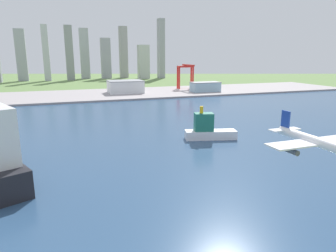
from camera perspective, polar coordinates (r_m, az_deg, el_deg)
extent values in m
plane|color=#638347|center=(294.93, -7.15, 1.25)|extent=(2400.00, 2400.00, 0.00)
cube|color=#2D4C70|center=(238.18, -3.99, -1.53)|extent=(840.00, 360.00, 0.15)
cube|color=#A29A9B|center=(479.70, -12.14, 5.80)|extent=(840.00, 140.00, 2.50)
cylinder|color=white|center=(110.58, 26.23, -2.71)|extent=(3.79, 34.42, 3.35)
cube|color=white|center=(111.84, 25.57, -2.74)|extent=(33.83, 8.00, 0.50)
cube|color=#193899|center=(120.48, 21.13, 0.79)|extent=(0.55, 4.13, 8.04)
cube|color=white|center=(121.12, 21.02, -0.60)|extent=(12.19, 3.94, 0.36)
cylinder|color=#4C4F54|center=(105.18, 22.26, -4.42)|extent=(1.90, 4.84, 1.84)
cube|color=white|center=(225.68, 7.99, -1.61)|extent=(38.75, 19.57, 6.32)
cube|color=#1E6B59|center=(222.31, 6.71, 0.76)|extent=(15.22, 11.84, 13.00)
cylinder|color=yellow|center=(220.19, 6.29, 3.05)|extent=(2.48, 2.48, 5.06)
cube|color=red|center=(531.46, 2.12, 8.90)|extent=(2.20, 2.20, 36.74)
cube|color=red|center=(541.57, 4.71, 8.95)|extent=(2.20, 2.20, 36.74)
cube|color=red|center=(538.89, 1.81, 8.97)|extent=(2.20, 2.20, 36.74)
cube|color=red|center=(548.85, 4.36, 9.01)|extent=(2.20, 2.20, 36.74)
cube|color=red|center=(538.97, 3.29, 11.06)|extent=(28.35, 10.00, 2.80)
cube|color=red|center=(527.89, 3.80, 11.31)|extent=(2.60, 47.79, 2.60)
cube|color=white|center=(484.53, -8.00, 7.26)|extent=(52.26, 38.19, 17.97)
cube|color=gray|center=(483.65, -8.03, 8.39)|extent=(53.31, 38.96, 1.20)
cube|color=#99BCD1|center=(498.42, 7.00, 7.24)|extent=(45.71, 22.70, 14.30)
cube|color=gray|center=(497.69, 7.03, 8.12)|extent=(46.62, 23.15, 1.20)
cube|color=#A1A5AE|center=(804.58, -25.80, 11.85)|extent=(22.62, 14.39, 119.15)
cube|color=silver|center=(786.89, -21.89, 12.56)|extent=(14.43, 17.72, 129.01)
cube|color=gray|center=(788.54, -18.00, 12.86)|extent=(18.21, 14.02, 129.27)
cube|color=#AAAEB4|center=(832.81, -15.36, 12.93)|extent=(22.26, 16.51, 126.63)
cube|color=#A3A3B0|center=(826.70, -11.58, 12.30)|extent=(24.35, 18.97, 102.99)
cube|color=#9E9C9E|center=(843.47, -8.35, 13.49)|extent=(20.96, 16.22, 133.80)
cube|color=silver|center=(804.80, -4.61, 11.88)|extent=(26.88, 25.17, 85.40)
cube|color=#9A9BA5|center=(822.68, -1.32, 14.25)|extent=(15.52, 20.95, 151.64)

